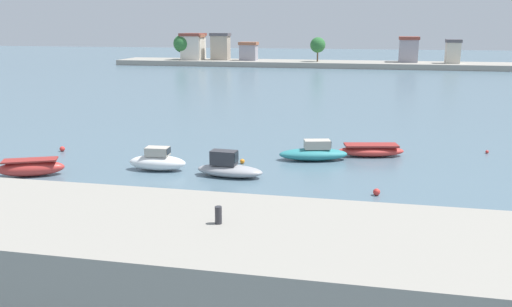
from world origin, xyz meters
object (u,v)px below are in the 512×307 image
(mooring_buoy_1, at_px, (487,152))
(mooring_buoy_2, at_px, (62,149))
(moored_boat_1, at_px, (158,161))
(moored_boat_2, at_px, (229,168))
(moored_boat_3, at_px, (314,153))
(mooring_bollard, at_px, (218,215))
(moored_boat_0, at_px, (31,168))
(moored_boat_4, at_px, (371,150))
(mooring_buoy_3, at_px, (377,192))
(mooring_buoy_4, at_px, (242,161))

(mooring_buoy_1, xyz_separation_m, mooring_buoy_2, (-33.14, -6.31, 0.08))
(moored_boat_1, height_order, moored_boat_2, moored_boat_2)
(mooring_buoy_2, bearing_deg, moored_boat_3, 3.94)
(mooring_bollard, distance_m, moored_boat_0, 21.26)
(moored_boat_1, relative_size, moored_boat_4, 0.78)
(mooring_bollard, xyz_separation_m, mooring_buoy_1, (14.52, 26.03, -2.99))
(mooring_buoy_3, bearing_deg, moored_boat_3, 120.38)
(moored_boat_3, distance_m, mooring_buoy_3, 8.98)
(mooring_bollard, relative_size, mooring_buoy_3, 1.57)
(moored_boat_3, height_order, mooring_buoy_1, moored_boat_3)
(moored_boat_4, xyz_separation_m, mooring_buoy_4, (-9.17, -4.30, -0.27))
(moored_boat_3, xyz_separation_m, mooring_buoy_4, (-5.00, -2.15, -0.37))
(mooring_buoy_3, bearing_deg, moored_boat_2, 167.53)
(mooring_bollard, bearing_deg, mooring_buoy_4, 100.84)
(moored_boat_0, height_order, mooring_buoy_3, moored_boat_0)
(mooring_buoy_4, bearing_deg, mooring_buoy_2, 177.05)
(moored_boat_1, distance_m, mooring_buoy_2, 10.33)
(moored_boat_4, xyz_separation_m, mooring_buoy_1, (8.97, 2.79, -0.32))
(mooring_bollard, height_order, moored_boat_1, mooring_bollard)
(mooring_bollard, bearing_deg, moored_boat_3, 86.29)
(moored_boat_2, bearing_deg, mooring_buoy_1, 33.98)
(moored_boat_2, bearing_deg, moored_boat_4, 43.85)
(mooring_bollard, height_order, mooring_buoy_2, mooring_bollard)
(moored_boat_4, bearing_deg, mooring_buoy_3, -99.86)
(moored_boat_3, xyz_separation_m, moored_boat_4, (4.18, 2.15, -0.10))
(moored_boat_2, relative_size, moored_boat_3, 0.86)
(moored_boat_3, height_order, mooring_buoy_4, moored_boat_3)
(moored_boat_0, xyz_separation_m, moored_boat_4, (22.28, 10.38, -0.11))
(moored_boat_4, bearing_deg, moored_boat_2, -152.07)
(moored_boat_0, distance_m, mooring_buoy_4, 14.46)
(mooring_buoy_2, distance_m, mooring_buoy_4, 15.01)
(mooring_buoy_2, height_order, mooring_buoy_4, mooring_buoy_2)
(moored_boat_1, height_order, mooring_buoy_2, moored_boat_1)
(moored_boat_2, bearing_deg, mooring_buoy_2, 168.06)
(mooring_buoy_1, relative_size, mooring_buoy_3, 0.62)
(mooring_buoy_1, distance_m, mooring_buoy_4, 19.48)
(mooring_bollard, xyz_separation_m, moored_boat_2, (-3.74, 15.48, -2.54))
(moored_boat_2, xyz_separation_m, moored_boat_3, (5.10, 5.61, -0.03))
(mooring_buoy_1, relative_size, mooring_buoy_2, 0.63)
(moored_boat_0, distance_m, moored_boat_4, 24.58)
(moored_boat_2, xyz_separation_m, mooring_buoy_3, (9.64, -2.13, -0.37))
(moored_boat_4, distance_m, mooring_buoy_1, 9.40)
(mooring_buoy_2, xyz_separation_m, mooring_buoy_3, (24.53, -6.37, 0.00))
(moored_boat_3, distance_m, mooring_buoy_1, 14.05)
(moored_boat_4, bearing_deg, mooring_buoy_2, 176.32)
(moored_boat_3, bearing_deg, mooring_buoy_1, 6.74)
(mooring_buoy_2, bearing_deg, mooring_bollard, -46.63)
(moored_boat_1, distance_m, mooring_buoy_1, 25.56)
(moored_boat_0, relative_size, moored_boat_3, 0.83)
(mooring_bollard, height_order, moored_boat_4, mooring_bollard)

